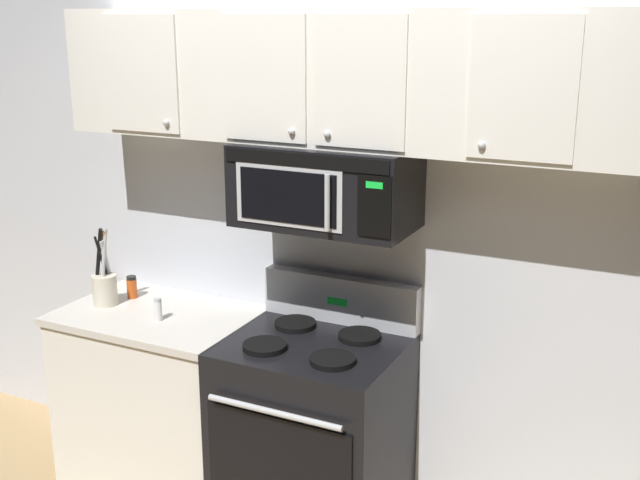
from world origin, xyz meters
TOP-DOWN VIEW (x-y plane):
  - back_wall at (0.00, 0.79)m, footprint 5.20×0.10m
  - stove_range at (0.00, 0.42)m, footprint 0.76×0.69m
  - over_range_microwave at (-0.00, 0.54)m, footprint 0.76×0.43m
  - upper_cabinets at (-0.00, 0.57)m, footprint 2.50×0.36m
  - counter_segment at (-0.84, 0.43)m, footprint 0.93×0.65m
  - utensil_crock_cream at (-1.13, 0.41)m, footprint 0.12×0.13m
  - salt_shaker at (-0.77, 0.35)m, footprint 0.04×0.04m
  - spice_jar at (-1.08, 0.54)m, footprint 0.05×0.05m

SIDE VIEW (x-z plane):
  - counter_segment at x=-0.84m, z-range 0.00..0.90m
  - stove_range at x=0.00m, z-range -0.09..1.03m
  - salt_shaker at x=-0.77m, z-range 0.90..1.01m
  - spice_jar at x=-1.08m, z-range 0.90..1.01m
  - utensil_crock_cream at x=-1.13m, z-range 0.81..1.20m
  - back_wall at x=0.00m, z-range 0.00..2.70m
  - over_range_microwave at x=0.00m, z-range 1.40..1.75m
  - upper_cabinets at x=0.00m, z-range 1.75..2.30m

